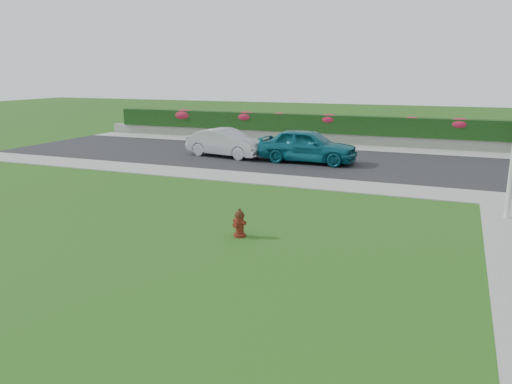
% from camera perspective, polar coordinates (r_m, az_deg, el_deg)
% --- Properties ---
extents(ground, '(120.00, 120.00, 0.00)m').
position_cam_1_polar(ground, '(11.46, -6.43, -8.06)').
color(ground, black).
rests_on(ground, ground).
extents(street_far, '(26.00, 8.00, 0.04)m').
position_cam_1_polar(street_far, '(25.79, -1.37, 4.17)').
color(street_far, black).
rests_on(street_far, ground).
extents(sidewalk_far, '(24.00, 2.00, 0.04)m').
position_cam_1_polar(sidewalk_far, '(21.86, -9.03, 2.31)').
color(sidewalk_far, gray).
rests_on(sidewalk_far, ground).
extents(curb_corner, '(2.00, 2.00, 0.04)m').
position_cam_1_polar(curb_corner, '(18.88, 27.13, -0.79)').
color(curb_corner, gray).
rests_on(curb_corner, ground).
extents(sidewalk_beyond, '(34.00, 2.00, 0.04)m').
position_cam_1_polar(sidewalk_beyond, '(29.29, 9.82, 5.09)').
color(sidewalk_beyond, gray).
rests_on(sidewalk_beyond, ground).
extents(retaining_wall, '(34.00, 0.40, 0.60)m').
position_cam_1_polar(retaining_wall, '(30.70, 10.45, 5.97)').
color(retaining_wall, gray).
rests_on(retaining_wall, ground).
extents(hedge, '(32.00, 0.90, 1.10)m').
position_cam_1_polar(hedge, '(30.71, 10.56, 7.57)').
color(hedge, black).
rests_on(hedge, retaining_wall).
extents(fire_hydrant, '(0.40, 0.37, 0.76)m').
position_cam_1_polar(fire_hydrant, '(13.05, -1.90, -3.60)').
color(fire_hydrant, '#4D190C').
rests_on(fire_hydrant, ground).
extents(sedan_teal, '(4.69, 1.92, 1.59)m').
position_cam_1_polar(sedan_teal, '(23.78, 5.90, 5.30)').
color(sedan_teal, '#0D5A69').
rests_on(sedan_teal, street_far).
extents(sedan_silver, '(4.43, 2.23, 1.39)m').
position_cam_1_polar(sedan_silver, '(25.40, -3.40, 5.64)').
color(sedan_silver, '#AEB1B6').
rests_on(sedan_silver, street_far).
extents(flower_clump_a, '(1.51, 0.97, 0.76)m').
position_cam_1_polar(flower_clump_a, '(34.65, -8.17, 8.72)').
color(flower_clump_a, '#B81F3B').
rests_on(flower_clump_a, hedge).
extents(flower_clump_b, '(1.37, 0.88, 0.69)m').
position_cam_1_polar(flower_clump_b, '(32.59, -1.15, 8.61)').
color(flower_clump_b, '#B81F3B').
rests_on(flower_clump_b, hedge).
extents(flower_clump_c, '(1.04, 0.67, 0.52)m').
position_cam_1_polar(flower_clump_c, '(31.75, 2.71, 8.59)').
color(flower_clump_c, '#B81F3B').
rests_on(flower_clump_c, hedge).
extents(flower_clump_d, '(1.30, 0.83, 0.65)m').
position_cam_1_polar(flower_clump_d, '(30.84, 8.35, 8.22)').
color(flower_clump_d, '#B81F3B').
rests_on(flower_clump_d, hedge).
extents(flower_clump_e, '(1.10, 0.71, 0.55)m').
position_cam_1_polar(flower_clump_e, '(30.06, 17.36, 7.70)').
color(flower_clump_e, '#B81F3B').
rests_on(flower_clump_e, hedge).
extents(flower_clump_f, '(1.34, 0.86, 0.67)m').
position_cam_1_polar(flower_clump_f, '(29.95, 22.23, 7.21)').
color(flower_clump_f, '#B81F3B').
rests_on(flower_clump_f, hedge).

